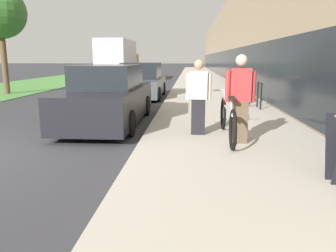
{
  "coord_description": "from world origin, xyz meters",
  "views": [
    {
      "loc": [
        4.09,
        -5.55,
        1.72
      ],
      "look_at": [
        2.87,
        12.41,
        -2.0
      ],
      "focal_mm": 35.0,
      "sensor_mm": 36.0,
      "label": 1
    }
  ],
  "objects": [
    {
      "name": "cruiser_bike_nearest",
      "position": [
        6.07,
        6.29,
        0.52
      ],
      "size": [
        0.52,
        1.73,
        0.95
      ],
      "color": "black",
      "rests_on": "sidewalk_slab"
    },
    {
      "name": "vintage_roadster_curbside",
      "position": [
        1.95,
        8.91,
        0.69
      ],
      "size": [
        1.86,
        4.24,
        1.54
      ],
      "color": "#4C5156",
      "rests_on": "ground"
    },
    {
      "name": "tandem_bicycle",
      "position": [
        4.85,
        1.0,
        0.51
      ],
      "size": [
        0.52,
        2.47,
        0.93
      ],
      "color": "black",
      "rests_on": "sidewalk_slab"
    },
    {
      "name": "bike_rack_hoop",
      "position": [
        6.33,
        5.23,
        0.64
      ],
      "size": [
        0.05,
        0.6,
        0.84
      ],
      "color": "black",
      "rests_on": "sidewalk_slab"
    },
    {
      "name": "person_rider",
      "position": [
        5.03,
        0.7,
        0.96
      ],
      "size": [
        0.57,
        0.22,
        1.67
      ],
      "color": "brown",
      "rests_on": "sidewalk_slab"
    },
    {
      "name": "person_bystander",
      "position": [
        4.27,
        1.36,
        0.92
      ],
      "size": [
        0.54,
        0.21,
        1.58
      ],
      "color": "black",
      "rests_on": "sidewalk_slab"
    },
    {
      "name": "parked_sedan_curbside",
      "position": [
        1.96,
        2.92,
        0.71
      ],
      "size": [
        1.76,
        4.61,
        1.55
      ],
      "color": "black",
      "rests_on": "ground"
    },
    {
      "name": "storefront_facade",
      "position": [
        11.91,
        29.0,
        3.16
      ],
      "size": [
        10.01,
        70.0,
        6.32
      ],
      "color": "tan",
      "rests_on": "ground"
    },
    {
      "name": "lawn_strip",
      "position": [
        -6.4,
        25.0,
        0.01
      ],
      "size": [
        5.8,
        70.0,
        0.03
      ],
      "color": "#518E42",
      "rests_on": "ground"
    },
    {
      "name": "sidewalk_slab",
      "position": [
        4.99,
        21.0,
        0.06
      ],
      "size": [
        3.77,
        70.0,
        0.12
      ],
      "color": "#BCB5A5",
      "rests_on": "ground"
    },
    {
      "name": "moving_truck",
      "position": [
        -1.51,
        20.17,
        1.55
      ],
      "size": [
        2.19,
        7.24,
        3.08
      ],
      "color": "orange",
      "rests_on": "ground"
    }
  ]
}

